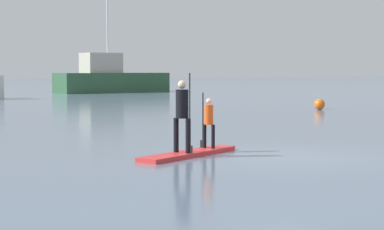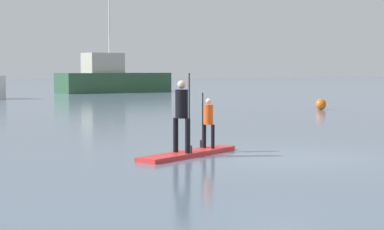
% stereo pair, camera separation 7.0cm
% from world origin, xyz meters
% --- Properties ---
extents(ground_plane, '(240.00, 240.00, 0.00)m').
position_xyz_m(ground_plane, '(0.00, 0.00, 0.00)').
color(ground_plane, slate).
extents(paddleboard_near, '(3.13, 1.83, 0.10)m').
position_xyz_m(paddleboard_near, '(-1.63, 1.28, 0.05)').
color(paddleboard_near, red).
rests_on(paddleboard_near, ground).
extents(paddler_adult, '(0.39, 0.48, 1.82)m').
position_xyz_m(paddler_adult, '(-1.90, 1.14, 1.05)').
color(paddler_adult, black).
rests_on(paddler_adult, paddleboard_near).
extents(paddler_child_solo, '(0.28, 0.39, 1.33)m').
position_xyz_m(paddler_child_solo, '(-0.94, 1.62, 0.78)').
color(paddler_child_solo, black).
rests_on(paddler_child_solo, paddleboard_near).
extents(fishing_boat_green_midground, '(10.06, 4.03, 8.18)m').
position_xyz_m(fishing_boat_green_midground, '(12.08, 40.95, 1.15)').
color(fishing_boat_green_midground, '#2D5638').
rests_on(fishing_boat_green_midground, ground).
extents(mooring_buoy_near, '(0.54, 0.54, 0.54)m').
position_xyz_m(mooring_buoy_near, '(12.25, 13.54, 0.27)').
color(mooring_buoy_near, orange).
rests_on(mooring_buoy_near, ground).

